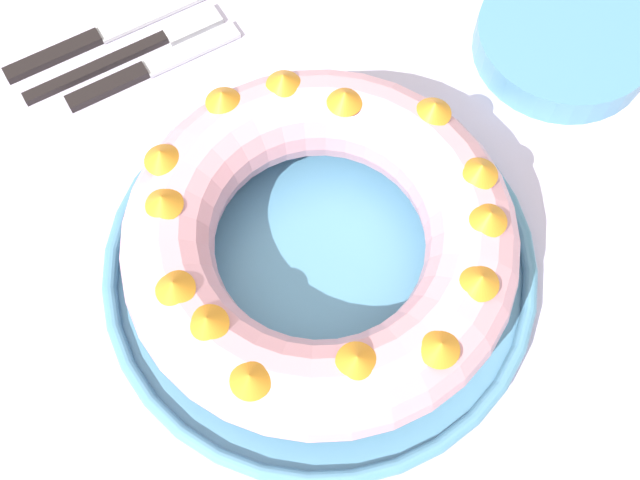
% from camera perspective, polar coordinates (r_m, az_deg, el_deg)
% --- Properties ---
extents(ground_plane, '(8.00, 8.00, 0.00)m').
position_cam_1_polar(ground_plane, '(1.33, -0.95, -15.61)').
color(ground_plane, gray).
extents(dining_table, '(1.54, 1.14, 0.73)m').
position_cam_1_polar(dining_table, '(0.68, -1.78, -6.75)').
color(dining_table, silver).
rests_on(dining_table, ground_plane).
extents(serving_dish, '(0.35, 0.35, 0.02)m').
position_cam_1_polar(serving_dish, '(0.61, 0.00, -1.79)').
color(serving_dish, '#518EB2').
rests_on(serving_dish, dining_table).
extents(bundt_cake, '(0.30, 0.30, 0.08)m').
position_cam_1_polar(bundt_cake, '(0.57, 0.00, 0.04)').
color(bundt_cake, '#E09EAD').
rests_on(bundt_cake, serving_dish).
extents(fork, '(0.02, 0.20, 0.01)m').
position_cam_1_polar(fork, '(0.76, -13.61, 13.99)').
color(fork, black).
rests_on(fork, dining_table).
extents(serving_knife, '(0.02, 0.21, 0.01)m').
position_cam_1_polar(serving_knife, '(0.78, -16.70, 14.56)').
color(serving_knife, black).
rests_on(serving_knife, dining_table).
extents(cake_knife, '(0.02, 0.17, 0.01)m').
position_cam_1_polar(cake_knife, '(0.74, -13.34, 12.41)').
color(cake_knife, black).
rests_on(cake_knife, dining_table).
extents(side_bowl, '(0.17, 0.17, 0.03)m').
position_cam_1_polar(side_bowl, '(0.76, 18.05, 14.18)').
color(side_bowl, '#518EB2').
rests_on(side_bowl, dining_table).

